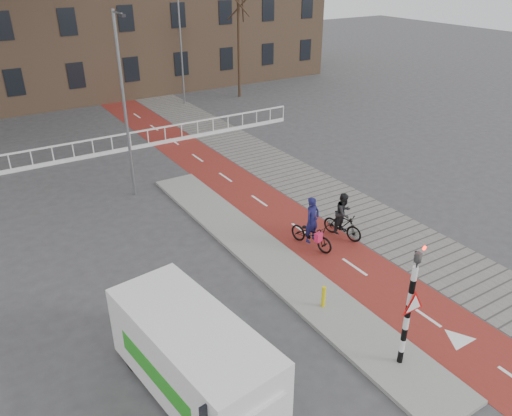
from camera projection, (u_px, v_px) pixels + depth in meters
ground at (362, 314)px, 14.59m from camera, size 120.00×120.00×0.00m
bike_lane at (236, 185)px, 22.86m from camera, size 2.50×60.00×0.01m
sidewalk at (286, 172)px, 24.18m from camera, size 3.00×60.00×0.01m
curb_island at (268, 257)px, 17.25m from camera, size 1.80×16.00×0.12m
traffic_signal at (410, 303)px, 11.88m from camera, size 0.80×0.80×3.68m
bollard at (324, 297)px, 14.59m from camera, size 0.12×0.12×0.69m
cyclist_near at (312, 231)px, 17.71m from camera, size 1.03×1.95×1.93m
cyclist_far at (343, 219)px, 18.26m from camera, size 0.89×1.70×1.78m
van at (193, 356)px, 11.57m from camera, size 2.50×4.97×2.05m
railing at (54, 159)px, 24.94m from camera, size 28.00×0.10×0.99m
tree_right at (239, 43)px, 35.49m from camera, size 0.21×0.21×7.65m
streetlight_near at (125, 109)px, 20.21m from camera, size 0.12×0.12×7.63m
streetlight_right at (181, 46)px, 33.67m from camera, size 0.12×0.12×7.91m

